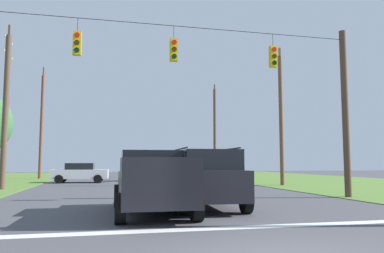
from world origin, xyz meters
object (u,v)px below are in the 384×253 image
at_px(distant_car_crossing_white, 80,172).
at_px(utility_pole_mid_right, 281,117).
at_px(distant_car_far_parked, 146,172).
at_px(utility_pole_mid_left, 6,107).
at_px(suv_black, 204,177).
at_px(utility_pole_far_left, 42,124).
at_px(utility_pole_far_right, 215,130).
at_px(pickup_truck, 152,182).
at_px(overhead_signal_span, 171,98).
at_px(distant_car_oncoming, 214,173).

bearing_deg(distant_car_crossing_white, utility_pole_mid_right, -26.70).
distance_m(distant_car_crossing_white, distant_car_far_parked, 5.61).
bearing_deg(distant_car_far_parked, utility_pole_mid_left, -136.52).
distance_m(suv_black, utility_pole_mid_right, 14.53).
xyz_separation_m(distant_car_far_parked, utility_pole_far_left, (-9.56, 6.32, 4.52)).
bearing_deg(suv_black, utility_pole_far_right, 72.73).
distance_m(suv_black, distant_car_far_parked, 19.82).
bearing_deg(pickup_truck, distant_car_crossing_white, 99.86).
distance_m(pickup_truck, utility_pole_mid_right, 16.40).
height_order(distant_car_crossing_white, utility_pole_mid_left, utility_pole_mid_left).
bearing_deg(pickup_truck, utility_pole_far_left, 105.55).
relative_size(distant_car_far_parked, utility_pole_mid_right, 0.45).
distance_m(pickup_truck, distant_car_crossing_white, 19.30).
height_order(utility_pole_far_right, utility_pole_mid_left, utility_pole_far_right).
relative_size(suv_black, utility_pole_far_right, 0.48).
height_order(overhead_signal_span, utility_pole_mid_left, utility_pole_mid_left).
relative_size(overhead_signal_span, utility_pole_mid_right, 1.72).
relative_size(overhead_signal_span, distant_car_oncoming, 3.77).
relative_size(pickup_truck, distant_car_oncoming, 1.24).
height_order(overhead_signal_span, distant_car_crossing_white, overhead_signal_span).
bearing_deg(suv_black, overhead_signal_span, 107.68).
distance_m(utility_pole_mid_right, utility_pole_far_right, 15.23).
xyz_separation_m(overhead_signal_span, distant_car_oncoming, (5.23, 11.74, -3.42)).
height_order(suv_black, utility_pole_far_right, utility_pole_far_right).
bearing_deg(suv_black, pickup_truck, -155.13).
bearing_deg(distant_car_oncoming, distant_car_crossing_white, 157.56).
height_order(overhead_signal_span, distant_car_far_parked, overhead_signal_span).
bearing_deg(distant_car_crossing_white, utility_pole_mid_left, -118.82).
height_order(pickup_truck, distant_car_oncoming, pickup_truck).
height_order(overhead_signal_span, utility_pole_mid_right, utility_pole_mid_right).
xyz_separation_m(overhead_signal_span, suv_black, (0.76, -2.38, -3.15)).
bearing_deg(utility_pole_far_right, pickup_truck, -110.36).
xyz_separation_m(suv_black, utility_pole_far_left, (-9.44, 26.14, 4.25)).
height_order(utility_pole_mid_left, utility_pole_far_left, utility_pole_far_left).
height_order(utility_pole_far_right, utility_pole_far_left, utility_pole_far_left).
bearing_deg(distant_car_oncoming, utility_pole_far_left, 139.17).
height_order(suv_black, distant_car_far_parked, suv_black).
height_order(pickup_truck, utility_pole_mid_left, utility_pole_mid_left).
relative_size(pickup_truck, utility_pole_far_right, 0.54).
height_order(distant_car_oncoming, utility_pole_mid_left, utility_pole_mid_left).
relative_size(utility_pole_mid_right, utility_pole_far_right, 0.95).
bearing_deg(utility_pole_far_right, utility_pole_far_left, -179.04).
distance_m(suv_black, distant_car_crossing_white, 18.86).
distance_m(utility_pole_far_right, utility_pole_mid_left, 23.15).
height_order(distant_car_far_parked, utility_pole_far_left, utility_pole_far_left).
distance_m(pickup_truck, utility_pole_far_left, 28.39).
height_order(pickup_truck, utility_pole_far_left, utility_pole_far_left).
xyz_separation_m(distant_car_crossing_white, utility_pole_far_left, (-4.22, 8.02, 4.52)).
bearing_deg(distant_car_oncoming, suv_black, -107.60).
bearing_deg(overhead_signal_span, distant_car_crossing_white, 105.84).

